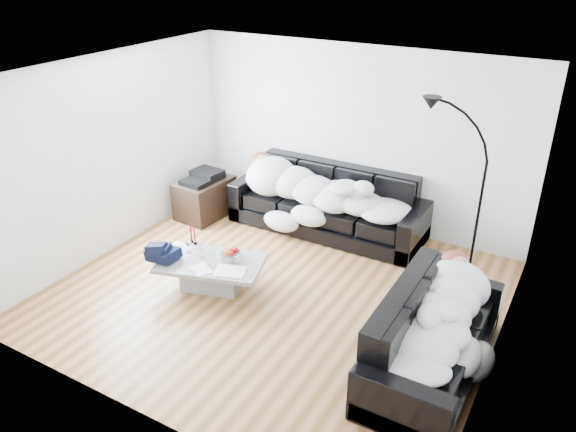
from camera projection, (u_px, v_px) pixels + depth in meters
The scene contains 24 objects.
ground at pixel (276, 292), 6.76m from camera, with size 5.00×5.00×0.00m, color brown.
wall_back at pixel (356, 138), 7.94m from camera, with size 5.00×0.02×2.60m, color silver.
wall_left at pixel (110, 155), 7.31m from camera, with size 0.02×4.50×2.60m, color silver.
wall_right at pixel (511, 250), 5.07m from camera, with size 0.02×4.50×2.60m, color silver.
ceiling at pixel (273, 75), 5.62m from camera, with size 5.00×5.00×0.00m, color white.
sofa_back at pixel (327, 201), 8.03m from camera, with size 2.81×0.97×0.92m, color black.
sofa_right at pixel (434, 334), 5.38m from camera, with size 2.08×0.89×0.84m, color black.
sleeper_back at pixel (326, 190), 7.90m from camera, with size 2.37×0.82×0.47m, color white, non-canonical shape.
sleeper_right at pixel (437, 315), 5.29m from camera, with size 1.78×0.75×0.43m, color white, non-canonical shape.
teal_cushion at pixel (450, 274), 5.78m from camera, with size 0.36×0.30×0.20m, color #0F5369.
coffee_table at pixel (212, 274), 6.80m from camera, with size 1.24×0.72×0.36m, color #939699.
fruit_bowl at pixel (231, 253), 6.74m from camera, with size 0.24×0.24×0.14m, color white.
wine_glass_a at pixel (202, 246), 6.90m from camera, with size 0.07×0.07×0.16m, color white.
wine_glass_b at pixel (189, 246), 6.87m from camera, with size 0.07×0.07×0.18m, color white.
wine_glass_c at pixel (202, 251), 6.75m from camera, with size 0.08×0.08×0.18m, color white.
candle_left at pixel (191, 233), 7.08m from camera, with size 0.05×0.05×0.27m, color maroon.
candle_right at pixel (195, 236), 7.04m from camera, with size 0.04×0.04×0.23m, color maroon.
newspaper_a at pixel (230, 271), 6.51m from camera, with size 0.36×0.27×0.01m, color silver.
newspaper_b at pixel (201, 269), 6.54m from camera, with size 0.27×0.19×0.01m, color silver.
navy_jacket at pixel (161, 248), 6.66m from camera, with size 0.37×0.31×0.19m, color black, non-canonical shape.
shoes at pixel (430, 321), 6.18m from camera, with size 0.41×0.30×0.09m, color #472311, non-canonical shape.
av_cabinet at pixel (205, 198), 8.54m from camera, with size 0.58×0.84×0.58m, color black.
stereo at pixel (203, 176), 8.39m from camera, with size 0.44×0.34×0.13m, color black.
floor_lamp at pixel (478, 213), 6.43m from camera, with size 0.73×0.29×2.00m, color black, non-canonical shape.
Camera 1 is at (2.95, -4.84, 3.81)m, focal length 35.00 mm.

